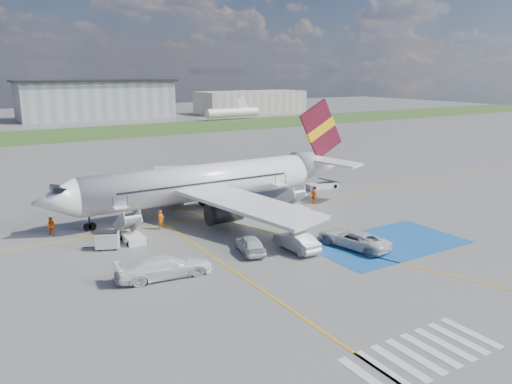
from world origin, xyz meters
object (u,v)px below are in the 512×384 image
belt_loader (323,186)px  van_white_a (353,236)px  airliner (213,181)px  gpu_cart (107,241)px  car_silver_a (250,244)px  car_silver_b (296,241)px  van_white_b (164,264)px

belt_loader → van_white_a: (-12.19, -19.29, 0.65)m
airliner → gpu_cart: airliner is taller
airliner → gpu_cart: (-13.47, -6.17, -2.67)m
airliner → van_white_a: airliner is taller
belt_loader → car_silver_a: 26.03m
car_silver_a → car_silver_b: 4.07m
car_silver_b → car_silver_a: bearing=-25.4°
gpu_cart → van_white_a: bearing=-7.1°
car_silver_a → van_white_a: van_white_a is taller
gpu_cart → car_silver_b: bearing=-9.8°
airliner → car_silver_a: (-3.31, -13.46, -2.63)m
belt_loader → car_silver_a: size_ratio=1.06×
car_silver_a → van_white_b: (-8.22, -1.15, 0.31)m
belt_loader → van_white_b: bearing=-140.3°
van_white_a → van_white_b: size_ratio=0.96×
gpu_cart → car_silver_a: (10.16, -7.29, 0.04)m
airliner → van_white_a: bearing=-72.9°
airliner → belt_loader: (17.42, 2.28, -3.05)m
van_white_a → van_white_b: 16.93m
airliner → car_silver_a: 14.11m
gpu_cart → car_silver_b: (13.89, -8.92, 0.07)m
van_white_b → car_silver_b: bearing=-86.0°
airliner → car_silver_b: bearing=-88.4°
car_silver_b → van_white_a: van_white_a is taller
gpu_cart → belt_loader: 32.03m
airliner → car_silver_b: airliner is taller
gpu_cart → van_white_b: 8.67m
car_silver_a → airliner: bearing=-89.8°
belt_loader → van_white_a: size_ratio=0.89×
gpu_cart → car_silver_b: 16.51m
belt_loader → car_silver_a: bearing=-133.4°
car_silver_a → van_white_b: van_white_b is taller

